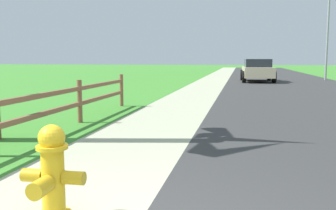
% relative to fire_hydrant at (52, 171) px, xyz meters
% --- Properties ---
extents(ground_plane, '(120.00, 120.00, 0.00)m').
position_rel_fire_hydrant_xyz_m(ground_plane, '(0.82, 24.40, -0.43)').
color(ground_plane, '#3E872D').
extents(road_asphalt, '(7.00, 66.00, 0.01)m').
position_rel_fire_hydrant_xyz_m(road_asphalt, '(4.32, 26.40, -0.43)').
color(road_asphalt, '#333333').
rests_on(road_asphalt, ground).
extents(curb_concrete, '(6.00, 66.00, 0.01)m').
position_rel_fire_hydrant_xyz_m(curb_concrete, '(-2.18, 26.40, -0.43)').
color(curb_concrete, '#ADAF8F').
rests_on(curb_concrete, ground).
extents(grass_verge, '(5.00, 66.00, 0.00)m').
position_rel_fire_hydrant_xyz_m(grass_verge, '(-3.68, 26.40, -0.43)').
color(grass_verge, '#3E872D').
rests_on(grass_verge, ground).
extents(fire_hydrant, '(0.61, 0.50, 0.86)m').
position_rel_fire_hydrant_xyz_m(fire_hydrant, '(0.00, 0.00, 0.00)').
color(fire_hydrant, yellow).
rests_on(fire_hydrant, ground).
extents(rail_fence, '(0.11, 9.35, 0.98)m').
position_rel_fire_hydrant_xyz_m(rail_fence, '(-1.89, 3.39, 0.14)').
color(rail_fence, brown).
rests_on(rail_fence, ground).
extents(parked_suv_beige, '(2.10, 4.48, 1.42)m').
position_rel_fire_hydrant_xyz_m(parked_suv_beige, '(2.67, 21.72, 0.30)').
color(parked_suv_beige, '#C6B793').
rests_on(parked_suv_beige, ground).
extents(street_lamp, '(1.17, 0.20, 6.57)m').
position_rel_fire_hydrant_xyz_m(street_lamp, '(7.33, 24.06, 3.45)').
color(street_lamp, gray).
rests_on(street_lamp, ground).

